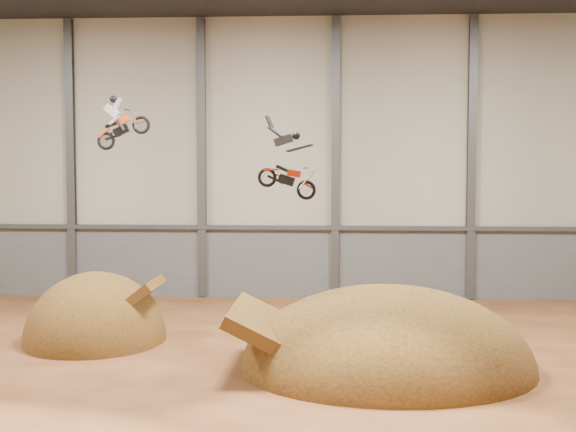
# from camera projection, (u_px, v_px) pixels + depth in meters

# --- Properties ---
(floor) EXTENTS (40.00, 40.00, 0.00)m
(floor) POSITION_uv_depth(u_px,v_px,m) (230.00, 377.00, 25.56)
(floor) COLOR #552D16
(floor) RESTS_ON ground
(back_wall) EXTENTS (40.00, 0.10, 14.00)m
(back_wall) POSITION_uv_depth(u_px,v_px,m) (269.00, 158.00, 40.01)
(back_wall) COLOR #B2AF9E
(back_wall) RESTS_ON ground
(lower_band_back) EXTENTS (39.80, 0.18, 3.50)m
(lower_band_back) POSITION_uv_depth(u_px,v_px,m) (269.00, 263.00, 40.28)
(lower_band_back) COLOR slate
(lower_band_back) RESTS_ON ground
(steel_rail) EXTENTS (39.80, 0.35, 0.20)m
(steel_rail) POSITION_uv_depth(u_px,v_px,m) (268.00, 227.00, 40.00)
(steel_rail) COLOR #47494F
(steel_rail) RESTS_ON lower_band_back
(steel_column_1) EXTENTS (0.40, 0.36, 13.90)m
(steel_column_1) POSITION_uv_depth(u_px,v_px,m) (71.00, 158.00, 40.40)
(steel_column_1) COLOR #47494F
(steel_column_1) RESTS_ON ground
(steel_column_2) EXTENTS (0.40, 0.36, 13.90)m
(steel_column_2) POSITION_uv_depth(u_px,v_px,m) (202.00, 158.00, 40.01)
(steel_column_2) COLOR #47494F
(steel_column_2) RESTS_ON ground
(steel_column_3) EXTENTS (0.40, 0.36, 13.90)m
(steel_column_3) POSITION_uv_depth(u_px,v_px,m) (335.00, 158.00, 39.61)
(steel_column_3) COLOR #47494F
(steel_column_3) RESTS_ON ground
(steel_column_4) EXTENTS (0.40, 0.36, 13.90)m
(steel_column_4) POSITION_uv_depth(u_px,v_px,m) (472.00, 158.00, 39.22)
(steel_column_4) COLOR #47494F
(steel_column_4) RESTS_ON ground
(takeoff_ramp) EXTENTS (5.31, 6.13, 5.31)m
(takeoff_ramp) POSITION_uv_depth(u_px,v_px,m) (96.00, 341.00, 30.66)
(takeoff_ramp) COLOR #422910
(takeoff_ramp) RESTS_ON ground
(landing_ramp) EXTENTS (9.69, 8.58, 5.59)m
(landing_ramp) POSITION_uv_depth(u_px,v_px,m) (387.00, 370.00, 26.43)
(landing_ramp) COLOR #422910
(landing_ramp) RESTS_ON ground
(fmx_rider_a) EXTENTS (2.81, 0.85, 2.70)m
(fmx_rider_a) POSITION_uv_depth(u_px,v_px,m) (127.00, 115.00, 30.87)
(fmx_rider_a) COLOR #EA420D
(fmx_rider_b) EXTENTS (3.35, 1.25, 3.02)m
(fmx_rider_b) POSITION_uv_depth(u_px,v_px,m) (284.00, 158.00, 26.78)
(fmx_rider_b) COLOR #B91E03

